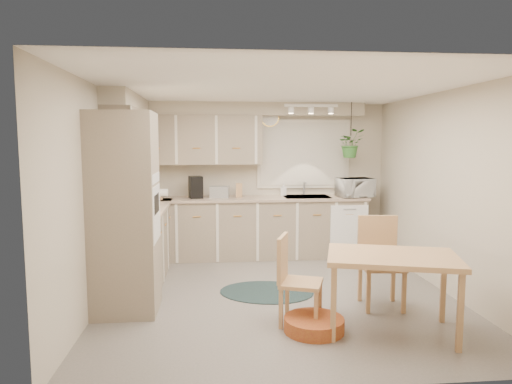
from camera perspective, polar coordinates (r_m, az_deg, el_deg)
floor at (r=5.53m, az=2.79°, el=-12.64°), size 4.20×4.20×0.00m
ceiling at (r=5.27m, az=2.94°, el=12.88°), size 4.20×4.20×0.00m
wall_back at (r=7.34m, az=0.53°, el=1.64°), size 4.00×0.04×2.40m
wall_front at (r=3.23m, az=8.20°, el=-4.38°), size 4.00×0.04×2.40m
wall_left at (r=5.36m, az=-18.80°, el=-0.41°), size 0.04×4.20×2.40m
wall_right at (r=5.89m, az=22.48°, el=0.02°), size 0.04×4.20×2.40m
base_cab_left at (r=6.28m, az=-14.02°, el=-6.28°), size 0.60×1.85×0.90m
base_cab_back at (r=7.13m, az=-0.84°, el=-4.59°), size 3.60×0.60×0.90m
counter_left at (r=6.19m, az=-14.04°, el=-2.02°), size 0.64×1.89×0.04m
counter_back at (r=7.05m, az=-0.83°, el=-0.85°), size 3.64×0.64×0.04m
oven_stack at (r=4.95m, az=-16.08°, el=-2.61°), size 0.65×0.65×2.10m
wall_oven_face at (r=4.90m, az=-12.40°, el=-2.59°), size 0.02×0.56×0.58m
upper_cab_left at (r=6.27m, az=-15.32°, el=6.34°), size 0.35×2.00×0.75m
upper_cab_back at (r=7.11m, az=-7.41°, el=6.48°), size 2.00×0.35×0.75m
soffit_left at (r=6.30m, az=-15.67°, el=10.66°), size 0.30×2.00×0.20m
soffit_back at (r=7.17m, az=-0.95°, el=10.32°), size 3.60×0.30×0.20m
cooktop at (r=5.62m, az=-14.83°, el=-2.61°), size 0.52×0.58×0.02m
range_hood at (r=5.58m, az=-15.16°, el=2.01°), size 0.40×0.60×0.14m
window_blinds at (r=7.40m, az=5.97°, el=4.74°), size 1.40×0.02×1.00m
window_frame at (r=7.41m, az=5.96°, el=4.74°), size 1.50×0.02×1.10m
sink at (r=7.19m, az=6.33°, el=-0.91°), size 0.70×0.48×0.10m
dishwasher_front at (r=7.11m, az=11.55°, el=-4.95°), size 0.58×0.02×0.83m
track_light_bar at (r=6.91m, az=6.90°, el=10.68°), size 0.80×0.04×0.04m
wall_clock at (r=7.32m, az=1.74°, el=9.30°), size 0.30×0.03×0.30m
dining_table at (r=4.58m, az=16.55°, el=-12.05°), size 1.36×1.09×0.75m
chair_left at (r=4.58m, az=5.67°, el=-10.94°), size 0.53×0.53×0.88m
chair_back at (r=5.17m, az=15.45°, el=-8.56°), size 0.50×0.50×0.98m
braided_rug at (r=5.59m, az=1.32°, el=-12.38°), size 1.28×1.07×0.01m
pet_bed at (r=4.54m, az=7.26°, el=-16.12°), size 0.67×0.67×0.13m
microwave at (r=7.25m, az=12.29°, el=0.80°), size 0.58×0.40×0.36m
soap_bottle at (r=7.26m, az=3.47°, el=-0.12°), size 0.12×0.22×0.09m
hanging_plant at (r=7.20m, az=11.75°, el=5.57°), size 0.42×0.46×0.34m
coffee_maker at (r=7.02m, az=-7.55°, el=0.61°), size 0.23×0.27×0.33m
toaster at (r=7.04m, az=-4.58°, el=0.02°), size 0.31×0.21×0.18m
knife_block at (r=7.08m, az=-2.13°, el=0.23°), size 0.10×0.10×0.22m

